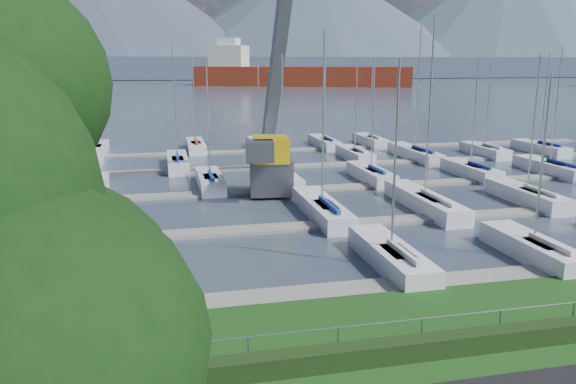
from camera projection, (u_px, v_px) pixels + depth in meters
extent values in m
cube|color=#3C4958|center=(173.00, 83.00, 266.02)|extent=(800.00, 540.00, 0.20)
cube|color=#1C3312|center=(370.00, 354.00, 18.51)|extent=(80.00, 0.70, 0.70)
cylinder|color=gray|center=(367.00, 324.00, 18.69)|extent=(80.00, 0.04, 0.04)
cube|color=#454F66|center=(170.00, 67.00, 331.05)|extent=(900.00, 80.00, 12.00)
cone|color=#435062|center=(314.00, 16.00, 422.26)|extent=(300.00, 300.00, 85.00)
cone|color=#445763|center=(508.00, 11.00, 466.42)|extent=(320.00, 320.00, 100.00)
cube|color=slate|center=(318.00, 293.00, 24.72)|extent=(90.00, 1.60, 0.25)
cube|color=slate|center=(274.00, 229.00, 34.22)|extent=(90.00, 1.60, 0.25)
cube|color=slate|center=(249.00, 192.00, 43.71)|extent=(90.00, 1.60, 0.25)
cube|color=slate|center=(232.00, 169.00, 53.21)|extent=(90.00, 1.60, 0.25)
cube|color=gray|center=(221.00, 152.00, 62.71)|extent=(90.00, 1.60, 0.25)
sphere|color=black|center=(4.00, 324.00, 7.99)|extent=(5.34, 5.34, 5.34)
sphere|color=black|center=(65.00, 313.00, 8.72)|extent=(3.91, 3.91, 3.91)
cube|color=#54565C|center=(271.00, 176.00, 42.65)|extent=(3.59, 3.59, 2.60)
cube|color=gold|center=(271.00, 149.00, 42.18)|extent=(3.02, 3.71, 1.80)
cube|color=#565A5E|center=(281.00, 28.00, 44.78)|extent=(1.48, 11.25, 19.89)
cube|color=#585B60|center=(260.00, 151.00, 39.97)|extent=(2.27, 2.44, 1.40)
cube|color=maroon|center=(302.00, 79.00, 230.77)|extent=(88.45, 50.86, 10.00)
cube|color=silver|center=(229.00, 60.00, 234.36)|extent=(18.33, 18.33, 12.00)
cube|color=silver|center=(229.00, 43.00, 232.76)|extent=(10.48, 10.48, 4.00)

